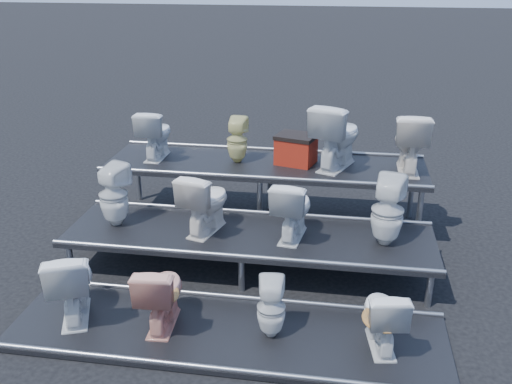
# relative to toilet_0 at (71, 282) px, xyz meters

# --- Properties ---
(ground) EXTENTS (80.00, 80.00, 0.00)m
(ground) POSITION_rel_toilet_0_xyz_m (1.54, 1.30, -0.44)
(ground) COLOR black
(ground) RESTS_ON ground
(tier_front) EXTENTS (4.20, 1.20, 0.06)m
(tier_front) POSITION_rel_toilet_0_xyz_m (1.54, 0.00, -0.41)
(tier_front) COLOR black
(tier_front) RESTS_ON ground
(tier_mid) EXTENTS (4.20, 1.20, 0.46)m
(tier_mid) POSITION_rel_toilet_0_xyz_m (1.54, 1.30, -0.21)
(tier_mid) COLOR black
(tier_mid) RESTS_ON ground
(tier_back) EXTENTS (4.20, 1.20, 0.86)m
(tier_back) POSITION_rel_toilet_0_xyz_m (1.54, 2.60, -0.01)
(tier_back) COLOR black
(tier_back) RESTS_ON ground
(toilet_0) EXTENTS (0.67, 0.86, 0.77)m
(toilet_0) POSITION_rel_toilet_0_xyz_m (0.00, 0.00, 0.00)
(toilet_0) COLOR silver
(toilet_0) RESTS_ON tier_front
(toilet_1) EXTENTS (0.43, 0.71, 0.70)m
(toilet_1) POSITION_rel_toilet_0_xyz_m (0.91, 0.00, -0.03)
(toilet_1) COLOR #E79B84
(toilet_1) RESTS_ON tier_front
(toilet_2) EXTENTS (0.29, 0.30, 0.60)m
(toilet_2) POSITION_rel_toilet_0_xyz_m (1.98, 0.00, -0.08)
(toilet_2) COLOR silver
(toilet_2) RESTS_ON tier_front
(toilet_3) EXTENTS (0.45, 0.68, 0.65)m
(toilet_3) POSITION_rel_toilet_0_xyz_m (2.99, 0.00, -0.06)
(toilet_3) COLOR silver
(toilet_3) RESTS_ON tier_front
(toilet_4) EXTENTS (0.43, 0.44, 0.74)m
(toilet_4) POSITION_rel_toilet_0_xyz_m (-0.05, 1.30, 0.39)
(toilet_4) COLOR silver
(toilet_4) RESTS_ON tier_mid
(toilet_5) EXTENTS (0.58, 0.79, 0.73)m
(toilet_5) POSITION_rel_toilet_0_xyz_m (1.04, 1.30, 0.38)
(toilet_5) COLOR white
(toilet_5) RESTS_ON tier_mid
(toilet_6) EXTENTS (0.48, 0.73, 0.70)m
(toilet_6) POSITION_rel_toilet_0_xyz_m (2.04, 1.30, 0.37)
(toilet_6) COLOR silver
(toilet_6) RESTS_ON tier_mid
(toilet_7) EXTENTS (0.43, 0.43, 0.78)m
(toilet_7) POSITION_rel_toilet_0_xyz_m (3.07, 1.30, 0.41)
(toilet_7) COLOR silver
(toilet_7) RESTS_ON tier_mid
(toilet_8) EXTENTS (0.39, 0.66, 0.67)m
(toilet_8) POSITION_rel_toilet_0_xyz_m (0.04, 2.60, 0.75)
(toilet_8) COLOR silver
(toilet_8) RESTS_ON tier_back
(toilet_9) EXTENTS (0.28, 0.29, 0.60)m
(toilet_9) POSITION_rel_toilet_0_xyz_m (1.16, 2.60, 0.72)
(toilet_9) COLOR #DCD588
(toilet_9) RESTS_ON tier_back
(toilet_10) EXTENTS (0.75, 0.95, 0.85)m
(toilet_10) POSITION_rel_toilet_0_xyz_m (2.46, 2.60, 0.84)
(toilet_10) COLOR silver
(toilet_10) RESTS_ON tier_back
(toilet_11) EXTENTS (0.44, 0.76, 0.78)m
(toilet_11) POSITION_rel_toilet_0_xyz_m (3.38, 2.60, 0.80)
(toilet_11) COLOR white
(toilet_11) RESTS_ON tier_back
(red_crate) EXTENTS (0.56, 0.50, 0.34)m
(red_crate) POSITION_rel_toilet_0_xyz_m (1.94, 2.66, 0.59)
(red_crate) COLOR #9B2110
(red_crate) RESTS_ON tier_back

